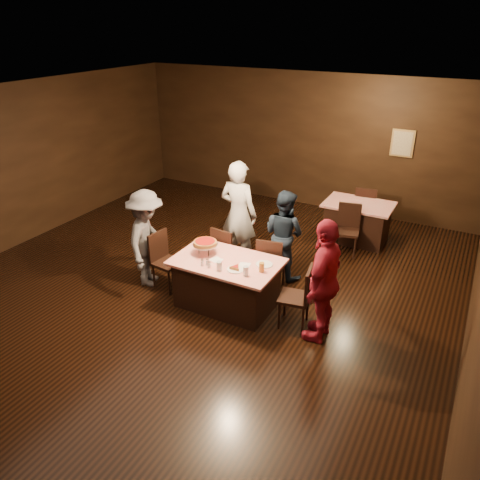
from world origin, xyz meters
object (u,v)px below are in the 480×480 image
at_px(glass_front_left, 219,266).
at_px(diner_white_jacket, 239,214).
at_px(back_table, 357,222).
at_px(chair_back_near, 347,231).
at_px(chair_back_far, 365,208).
at_px(chair_far_right, 271,263).
at_px(plate_empty, 264,264).
at_px(diner_grey_knit, 147,239).
at_px(chair_far_left, 228,252).
at_px(chair_end_left, 168,262).
at_px(glass_amber, 262,267).
at_px(glass_front_right, 246,271).
at_px(diner_navy_hoodie, 284,234).
at_px(main_table, 227,283).
at_px(pizza_stand, 205,243).
at_px(diner_red_shirt, 324,281).
at_px(chair_end_right, 294,296).

bearing_deg(glass_front_left, diner_white_jacket, 108.73).
xyz_separation_m(back_table, chair_back_near, (0.00, -0.70, 0.09)).
distance_m(chair_back_far, diner_white_jacket, 3.06).
bearing_deg(chair_far_right, diner_white_jacket, -41.38).
height_order(back_table, plate_empty, plate_empty).
xyz_separation_m(diner_white_jacket, glass_front_left, (0.54, -1.58, -0.11)).
xyz_separation_m(diner_white_jacket, diner_grey_knit, (-0.98, -1.31, -0.14)).
bearing_deg(chair_far_left, chair_end_left, 53.80).
relative_size(back_table, chair_back_near, 1.37).
bearing_deg(glass_amber, chair_back_near, 78.71).
xyz_separation_m(chair_back_near, glass_front_right, (-0.67, -2.80, 0.37)).
distance_m(diner_white_jacket, diner_navy_hoodie, 0.89).
bearing_deg(chair_far_right, chair_far_left, -10.36).
bearing_deg(diner_navy_hoodie, main_table, 89.55).
height_order(chair_end_left, chair_back_near, same).
bearing_deg(diner_navy_hoodie, chair_back_near, -103.94).
height_order(chair_back_far, plate_empty, chair_back_far).
bearing_deg(pizza_stand, chair_far_left, 90.00).
distance_m(diner_white_jacket, glass_front_left, 1.68).
distance_m(diner_white_jacket, plate_empty, 1.55).
distance_m(chair_far_left, chair_far_right, 0.80).
height_order(chair_far_right, chair_back_far, same).
height_order(diner_grey_knit, diner_red_shirt, diner_red_shirt).
relative_size(diner_white_jacket, plate_empty, 7.63).
height_order(chair_end_right, diner_grey_knit, diner_grey_knit).
height_order(back_table, glass_amber, glass_amber).
height_order(pizza_stand, glass_amber, pizza_stand).
xyz_separation_m(diner_grey_knit, diner_red_shirt, (3.00, -0.05, 0.07)).
bearing_deg(chair_far_left, diner_white_jacket, -73.93).
distance_m(chair_back_near, chair_back_far, 1.30).
bearing_deg(chair_far_left, pizza_stand, 96.83).
xyz_separation_m(chair_end_right, glass_front_right, (-0.65, -0.25, 0.37)).
height_order(chair_far_right, pizza_stand, pizza_stand).
height_order(main_table, glass_amber, glass_amber).
height_order(diner_navy_hoodie, diner_grey_knit, diner_grey_knit).
xyz_separation_m(back_table, glass_front_right, (-0.67, -3.50, 0.46)).
distance_m(main_table, diner_red_shirt, 1.61).
bearing_deg(plate_empty, diner_grey_knit, -175.11).
bearing_deg(chair_back_far, pizza_stand, 62.27).
xyz_separation_m(chair_far_right, diner_white_jacket, (-0.89, 0.53, 0.48)).
height_order(chair_far_right, glass_front_right, chair_far_right).
xyz_separation_m(chair_far_left, diner_navy_hoodie, (0.78, 0.52, 0.29)).
bearing_deg(chair_end_right, chair_far_right, -146.56).
xyz_separation_m(chair_end_left, chair_end_right, (2.20, 0.00, 0.00)).
height_order(diner_red_shirt, glass_front_right, diner_red_shirt).
distance_m(chair_far_left, diner_navy_hoodie, 0.98).
xyz_separation_m(chair_end_right, plate_empty, (-0.55, 0.15, 0.30)).
xyz_separation_m(chair_end_left, glass_front_left, (1.15, -0.30, 0.37)).
xyz_separation_m(chair_back_near, diner_red_shirt, (0.41, -2.62, 0.41)).
height_order(chair_far_left, diner_red_shirt, diner_red_shirt).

